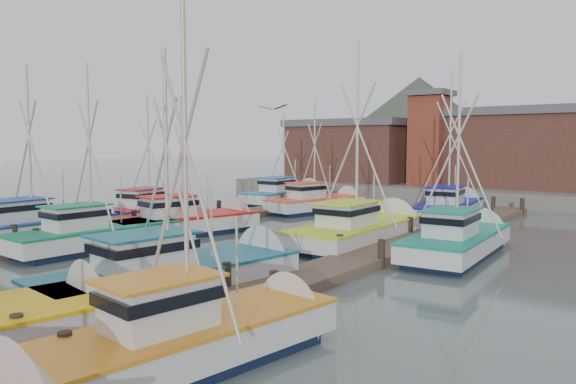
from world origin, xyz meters
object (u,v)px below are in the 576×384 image
Objects in this scene: lookout_tower at (429,137)px; boat_8 at (193,222)px; boat_12 at (321,203)px; boat_4 at (105,235)px.

boat_8 is (-2.37, -26.76, -4.87)m from lookout_tower.
lookout_tower is 0.92× the size of boat_8.
boat_8 is 1.05× the size of boat_12.
boat_4 reaches higher than boat_8.
boat_4 is (-2.63, -32.30, -4.87)m from lookout_tower.
boat_4 is 1.07× the size of boat_12.
boat_12 is at bearing 101.84° from boat_8.
boat_8 is at bearing -95.06° from lookout_tower.
lookout_tower reaches higher than boat_8.
boat_4 is 18.25m from boat_12.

